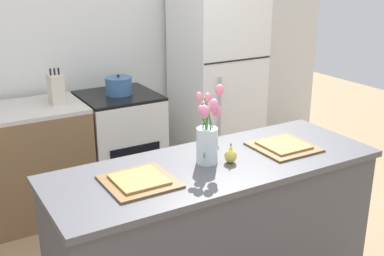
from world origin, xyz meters
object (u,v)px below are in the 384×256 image
(stove_range, at_px, (121,146))
(refrigerator, at_px, (217,78))
(plate_setting_left, at_px, (139,181))
(cooking_pot, at_px, (119,86))
(plate_setting_right, at_px, (284,146))
(flower_vase, at_px, (208,135))
(pear_figurine, at_px, (231,155))
(knife_block, at_px, (56,89))

(stove_range, xyz_separation_m, refrigerator, (0.95, 0.00, 0.46))
(stove_range, bearing_deg, plate_setting_left, -108.80)
(plate_setting_left, distance_m, cooking_pot, 1.71)
(plate_setting_right, bearing_deg, flower_vase, 175.21)
(pear_figurine, bearing_deg, stove_range, 88.88)
(cooking_pot, bearing_deg, plate_setting_left, -109.04)
(stove_range, distance_m, flower_vase, 1.69)
(stove_range, xyz_separation_m, flower_vase, (-0.14, -1.57, 0.61))
(stove_range, relative_size, pear_figurine, 8.16)
(refrigerator, relative_size, flower_vase, 4.40)
(flower_vase, xyz_separation_m, cooking_pot, (0.14, 1.57, -0.10))
(stove_range, height_order, flower_vase, flower_vase)
(plate_setting_left, xyz_separation_m, knife_block, (0.05, 1.60, 0.09))
(pear_figurine, relative_size, plate_setting_left, 0.33)
(plate_setting_right, relative_size, cooking_pot, 1.51)
(refrigerator, distance_m, flower_vase, 1.92)
(knife_block, bearing_deg, cooking_pot, 1.32)
(plate_setting_right, height_order, knife_block, knife_block)
(stove_range, bearing_deg, flower_vase, -94.97)
(flower_vase, xyz_separation_m, pear_figurine, (0.10, -0.06, -0.11))
(knife_block, bearing_deg, flower_vase, -77.01)
(pear_figurine, xyz_separation_m, knife_block, (-0.46, 1.62, 0.06))
(plate_setting_right, distance_m, knife_block, 1.81)
(refrigerator, bearing_deg, stove_range, -179.96)
(plate_setting_left, relative_size, cooking_pot, 1.51)
(plate_setting_left, xyz_separation_m, plate_setting_right, (0.90, 0.00, 0.00))
(stove_range, distance_m, plate_setting_right, 1.72)
(refrigerator, distance_m, knife_block, 1.45)
(flower_vase, bearing_deg, refrigerator, 55.38)
(stove_range, bearing_deg, pear_figurine, -91.12)
(stove_range, distance_m, pear_figurine, 1.71)
(refrigerator, xyz_separation_m, plate_setting_right, (-0.60, -1.61, 0.00))
(flower_vase, distance_m, pear_figurine, 0.16)
(refrigerator, xyz_separation_m, flower_vase, (-1.09, -1.57, 0.15))
(stove_range, height_order, pear_figurine, pear_figurine)
(stove_range, xyz_separation_m, plate_setting_right, (0.35, -1.61, 0.47))
(refrigerator, relative_size, knife_block, 6.73)
(refrigerator, distance_m, pear_figurine, 1.91)
(plate_setting_left, xyz_separation_m, cooking_pot, (0.56, 1.61, 0.05))
(refrigerator, bearing_deg, cooking_pot, -179.98)
(refrigerator, height_order, flower_vase, refrigerator)
(stove_range, xyz_separation_m, plate_setting_left, (-0.55, -1.61, 0.47))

